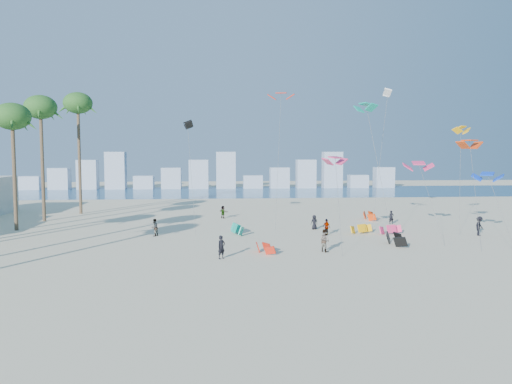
{
  "coord_description": "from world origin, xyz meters",
  "views": [
    {
      "loc": [
        -0.79,
        -30.78,
        8.31
      ],
      "look_at": [
        3.0,
        16.0,
        4.5
      ],
      "focal_mm": 34.45,
      "sensor_mm": 36.0,
      "label": 1
    }
  ],
  "objects": [
    {
      "name": "grounded_kites",
      "position": [
        11.68,
        17.29,
        0.47
      ],
      "size": [
        18.7,
        21.74,
        1.03
      ],
      "color": "red",
      "rests_on": "ground"
    },
    {
      "name": "kitesurfer_mid",
      "position": [
        8.2,
        9.18,
        0.95
      ],
      "size": [
        1.1,
        1.16,
        1.9
      ],
      "primitive_type": "imported",
      "rotation": [
        0.0,
        0.0,
        2.14
      ],
      "color": "gray",
      "rests_on": "ground"
    },
    {
      "name": "flying_kites",
      "position": [
        14.36,
        18.13,
        10.94
      ],
      "size": [
        31.3,
        20.75,
        15.75
      ],
      "color": "#F13570",
      "rests_on": "ground"
    },
    {
      "name": "ocean",
      "position": [
        0.0,
        72.0,
        0.01
      ],
      "size": [
        220.0,
        220.0,
        0.0
      ],
      "primitive_type": "plane",
      "color": "navy",
      "rests_on": "ground"
    },
    {
      "name": "kitesurfer_near",
      "position": [
        -0.43,
        7.11,
        0.92
      ],
      "size": [
        0.8,
        0.76,
        1.84
      ],
      "primitive_type": "imported",
      "rotation": [
        0.0,
        0.0,
        0.66
      ],
      "color": "black",
      "rests_on": "ground"
    },
    {
      "name": "ground",
      "position": [
        0.0,
        0.0,
        0.0
      ],
      "size": [
        220.0,
        220.0,
        0.0
      ],
      "primitive_type": "plane",
      "color": "beige",
      "rests_on": "ground"
    },
    {
      "name": "distant_skyline",
      "position": [
        -1.19,
        82.0,
        3.09
      ],
      "size": [
        85.0,
        3.0,
        8.4
      ],
      "color": "#9EADBF",
      "rests_on": "ground"
    },
    {
      "name": "kitesurfers_far",
      "position": [
        10.52,
        20.54,
        0.86
      ],
      "size": [
        33.52,
        16.4,
        1.92
      ],
      "color": "black",
      "rests_on": "ground"
    }
  ]
}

